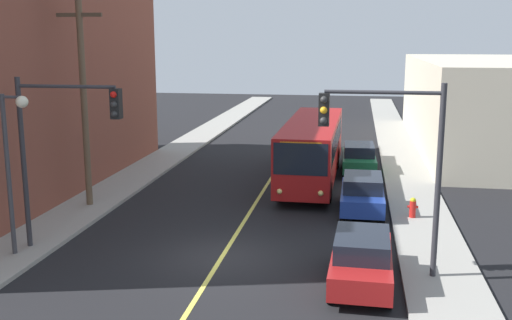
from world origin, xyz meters
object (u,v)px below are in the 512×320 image
parked_car_red (362,259)px  parked_car_green (359,158)px  utility_pole_near (83,84)px  traffic_signal_left_corner (63,132)px  city_bus (312,147)px  traffic_signal_right_corner (388,144)px  fire_hydrant (413,207)px  parked_car_blue (362,193)px  street_lamp_left (13,151)px

parked_car_red → parked_car_green: 15.86m
utility_pole_near → traffic_signal_left_corner: size_ratio=1.62×
city_bus → traffic_signal_right_corner: size_ratio=2.03×
fire_hydrant → parked_car_blue: bearing=155.2°
parked_car_green → street_lamp_left: (-11.46, -15.46, 2.90)m
city_bus → fire_hydrant: size_ratio=14.50×
traffic_signal_right_corner → parked_car_green: bearing=92.9°
parked_car_blue → street_lamp_left: (-11.62, -7.58, 2.90)m
city_bus → traffic_signal_right_corner: bearing=-75.9°
parked_car_red → utility_pole_near: utility_pole_near is taller
parked_car_blue → street_lamp_left: bearing=-146.9°
utility_pole_near → street_lamp_left: size_ratio=1.77×
parked_car_red → traffic_signal_left_corner: (-10.15, 1.21, 3.46)m
utility_pole_near → parked_car_blue: bearing=6.1°
city_bus → street_lamp_left: bearing=-124.6°
traffic_signal_right_corner → utility_pole_near: bearing=154.6°
city_bus → utility_pole_near: 12.15m
parked_car_blue → parked_car_green: size_ratio=0.99×
traffic_signal_left_corner → street_lamp_left: size_ratio=1.09×
utility_pole_near → traffic_signal_left_corner: bearing=-72.1°
street_lamp_left → city_bus: bearing=55.4°
traffic_signal_left_corner → fire_hydrant: (12.26, 5.83, -3.72)m
utility_pole_near → fire_hydrant: (14.04, 0.33, -4.93)m
street_lamp_left → traffic_signal_right_corner: bearing=1.5°
traffic_signal_left_corner → city_bus: bearing=58.2°
parked_car_green → utility_pole_near: utility_pole_near is taller
parked_car_green → traffic_signal_right_corner: traffic_signal_right_corner is taller
traffic_signal_left_corner → street_lamp_left: bearing=-150.4°
parked_car_green → fire_hydrant: (2.21, -8.83, -0.26)m
parked_car_blue → street_lamp_left: size_ratio=0.80×
street_lamp_left → fire_hydrant: street_lamp_left is taller
parked_car_red → parked_car_blue: bearing=89.6°
city_bus → parked_car_red: 13.74m
parked_car_blue → traffic_signal_right_corner: bearing=-85.2°
parked_car_blue → parked_car_green: 7.88m
city_bus → parked_car_green: city_bus is taller
utility_pole_near → traffic_signal_left_corner: utility_pole_near is taller
traffic_signal_right_corner → parked_car_red: bearing=-133.1°
parked_car_green → parked_car_blue: bearing=-88.8°
traffic_signal_right_corner → street_lamp_left: (-12.24, -0.32, -0.56)m
parked_car_green → traffic_signal_right_corner: (0.78, -15.14, 3.46)m
street_lamp_left → utility_pole_near: bearing=93.3°
traffic_signal_left_corner → street_lamp_left: 1.72m
parked_car_red → traffic_signal_left_corner: bearing=173.2°
parked_car_red → fire_hydrant: parked_car_red is taller
city_bus → traffic_signal_left_corner: size_ratio=2.03×
city_bus → traffic_signal_left_corner: (-7.61, -12.26, 2.49)m
parked_car_blue → parked_car_green: bearing=91.2°
parked_car_blue → traffic_signal_left_corner: (-10.21, -6.77, 3.46)m
parked_car_red → street_lamp_left: (-11.56, 0.40, 2.90)m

